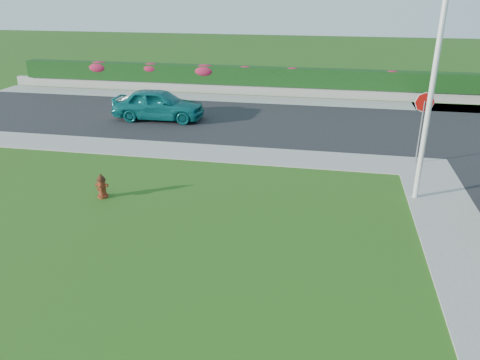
% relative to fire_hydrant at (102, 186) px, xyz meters
% --- Properties ---
extents(ground, '(120.00, 120.00, 0.00)m').
position_rel_fire_hydrant_xyz_m(ground, '(3.66, -4.13, -0.38)').
color(ground, black).
rests_on(ground, ground).
extents(street_far, '(26.00, 8.00, 0.04)m').
position_rel_fire_hydrant_xyz_m(street_far, '(-1.34, 9.87, -0.36)').
color(street_far, black).
rests_on(street_far, ground).
extents(sidewalk_far, '(24.00, 2.00, 0.04)m').
position_rel_fire_hydrant_xyz_m(sidewalk_far, '(-2.34, 4.87, -0.36)').
color(sidewalk_far, gray).
rests_on(sidewalk_far, ground).
extents(curb_corner, '(2.00, 2.00, 0.04)m').
position_rel_fire_hydrant_xyz_m(curb_corner, '(10.66, 4.87, -0.36)').
color(curb_corner, gray).
rests_on(curb_corner, ground).
extents(sidewalk_beyond, '(34.00, 2.00, 0.04)m').
position_rel_fire_hydrant_xyz_m(sidewalk_beyond, '(2.66, 14.87, -0.36)').
color(sidewalk_beyond, gray).
rests_on(sidewalk_beyond, ground).
extents(retaining_wall, '(34.00, 0.40, 0.60)m').
position_rel_fire_hydrant_xyz_m(retaining_wall, '(2.66, 16.37, -0.08)').
color(retaining_wall, gray).
rests_on(retaining_wall, ground).
extents(hedge, '(32.00, 0.90, 1.10)m').
position_rel_fire_hydrant_xyz_m(hedge, '(2.66, 16.47, 0.77)').
color(hedge, black).
rests_on(hedge, retaining_wall).
extents(fire_hydrant, '(0.41, 0.39, 0.80)m').
position_rel_fire_hydrant_xyz_m(fire_hydrant, '(0.00, 0.00, 0.00)').
color(fire_hydrant, '#52140C').
rests_on(fire_hydrant, ground).
extents(sedan_teal, '(4.64, 1.99, 1.56)m').
position_rel_fire_hydrant_xyz_m(sedan_teal, '(-1.51, 9.36, 0.44)').
color(sedan_teal, '#0C6061').
rests_on(sedan_teal, street_far).
extents(sedan_silver, '(4.04, 1.73, 1.29)m').
position_rel_fire_hydrant_xyz_m(sedan_silver, '(-1.92, 9.70, 0.31)').
color(sedan_silver, '#B8BBC1').
rests_on(sedan_silver, street_far).
extents(utility_pole, '(0.16, 0.16, 6.59)m').
position_rel_fire_hydrant_xyz_m(utility_pole, '(9.91, 1.89, 2.91)').
color(utility_pole, silver).
rests_on(utility_pole, ground).
extents(stop_sign, '(0.74, 0.19, 2.78)m').
position_rel_fire_hydrant_xyz_m(stop_sign, '(10.39, 5.21, 1.70)').
color(stop_sign, slate).
rests_on(stop_sign, ground).
extents(flower_clump_a, '(1.56, 1.00, 0.78)m').
position_rel_fire_hydrant_xyz_m(flower_clump_a, '(-8.21, 16.37, 1.01)').
color(flower_clump_a, '#A11B44').
rests_on(flower_clump_a, hedge).
extents(flower_clump_b, '(1.32, 0.85, 0.66)m').
position_rel_fire_hydrant_xyz_m(flower_clump_b, '(-4.58, 16.37, 1.06)').
color(flower_clump_b, '#A11B44').
rests_on(flower_clump_b, hedge).
extents(flower_clump_c, '(1.57, 1.01, 0.78)m').
position_rel_fire_hydrant_xyz_m(flower_clump_c, '(-0.98, 16.37, 1.01)').
color(flower_clump_c, '#A11B44').
rests_on(flower_clump_c, hedge).
extents(flower_clump_d, '(1.02, 0.66, 0.51)m').
position_rel_fire_hydrant_xyz_m(flower_clump_d, '(1.63, 16.37, 1.12)').
color(flower_clump_d, '#A11B44').
rests_on(flower_clump_d, hedge).
extents(flower_clump_e, '(1.06, 0.68, 0.53)m').
position_rel_fire_hydrant_xyz_m(flower_clump_e, '(4.57, 16.37, 1.11)').
color(flower_clump_e, '#A11B44').
rests_on(flower_clump_e, hedge).
extents(flower_clump_f, '(1.06, 0.68, 0.53)m').
position_rel_fire_hydrant_xyz_m(flower_clump_f, '(10.45, 16.37, 1.11)').
color(flower_clump_f, '#A11B44').
rests_on(flower_clump_f, hedge).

